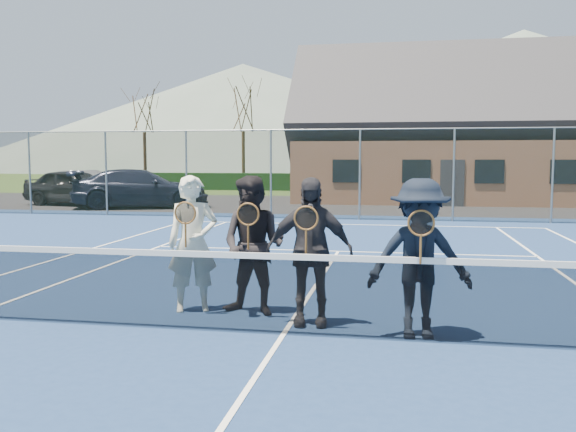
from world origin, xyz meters
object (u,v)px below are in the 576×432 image
(car_a, at_px, (75,187))
(clubhouse, at_px, (457,118))
(car_b, at_px, (87,187))
(player_c, at_px, (309,251))
(player_a, at_px, (193,243))
(player_b, at_px, (253,245))
(car_c, at_px, (141,189))
(tennis_net, at_px, (283,290))
(player_d, at_px, (420,259))

(car_a, xyz_separation_m, clubhouse, (16.62, 6.26, 3.19))
(car_b, bearing_deg, player_c, -130.42)
(clubhouse, distance_m, player_a, 23.92)
(player_a, bearing_deg, player_b, -2.05)
(player_a, bearing_deg, clubhouse, 76.87)
(car_a, bearing_deg, car_c, -91.20)
(car_b, relative_size, player_c, 2.55)
(tennis_net, bearing_deg, car_a, 125.43)
(tennis_net, distance_m, player_d, 1.58)
(car_a, xyz_separation_m, tennis_net, (12.62, -17.73, -0.26))
(car_c, relative_size, player_c, 3.08)
(clubhouse, height_order, player_b, clubhouse)
(car_c, xyz_separation_m, clubhouse, (13.22, 7.07, 3.19))
(clubhouse, xyz_separation_m, player_c, (-3.78, -23.50, -3.07))
(car_a, height_order, player_b, player_b)
(car_b, height_order, player_c, player_c)
(car_c, distance_m, player_c, 18.94)
(tennis_net, relative_size, player_c, 6.49)
(car_b, height_order, car_c, car_c)
(car_c, height_order, player_c, player_c)
(car_a, height_order, player_d, player_d)
(clubhouse, bearing_deg, car_c, -151.85)
(car_b, bearing_deg, player_b, -131.56)
(tennis_net, distance_m, player_c, 0.67)
(player_c, height_order, player_d, same)
(clubhouse, distance_m, player_d, 24.14)
(player_c, relative_size, player_d, 1.00)
(car_c, bearing_deg, player_c, -170.01)
(clubhouse, relative_size, player_d, 8.67)
(car_a, distance_m, player_d, 22.54)
(player_c, bearing_deg, player_b, 155.13)
(car_c, xyz_separation_m, player_a, (7.83, -16.03, 0.12))
(car_b, xyz_separation_m, player_d, (14.24, -18.80, 0.17))
(player_a, relative_size, player_c, 1.00)
(clubhouse, bearing_deg, tennis_net, -99.46)
(car_b, xyz_separation_m, player_b, (12.17, -18.12, 0.17))
(car_b, xyz_separation_m, player_c, (12.95, -18.48, 0.17))
(player_c, bearing_deg, clubhouse, 80.87)
(player_b, bearing_deg, player_c, -24.87)
(car_a, bearing_deg, clubhouse, -57.16)
(player_c, bearing_deg, car_c, 119.89)
(tennis_net, distance_m, player_b, 1.10)
(car_c, relative_size, player_a, 3.08)
(car_b, bearing_deg, clubhouse, -58.75)
(player_a, bearing_deg, player_d, -13.77)
(car_c, distance_m, player_d, 19.89)
(car_b, bearing_deg, player_d, -128.29)
(tennis_net, bearing_deg, clubhouse, 80.54)
(player_a, relative_size, player_d, 1.00)
(car_a, xyz_separation_m, player_b, (12.06, -16.87, 0.12))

